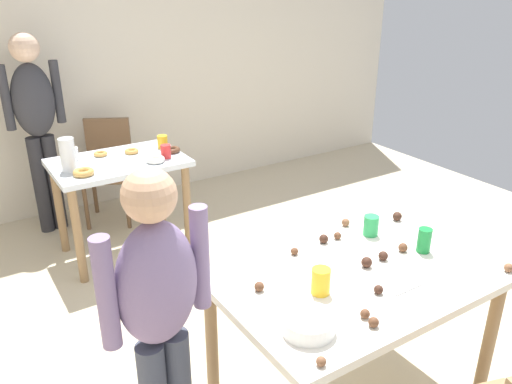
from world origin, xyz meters
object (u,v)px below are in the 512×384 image
(chair_far_table, at_px, (108,164))
(mixing_bowl, at_px, (308,324))
(person_girl_near, at_px, (160,313))
(dining_table_far, at_px, (120,177))
(soda_can, at_px, (424,240))
(dining_table_near, at_px, (355,292))
(pitcher_far, at_px, (68,155))
(person_adult_far, at_px, (36,117))

(chair_far_table, bearing_deg, mixing_bowl, -92.89)
(person_girl_near, bearing_deg, dining_table_far, 75.78)
(person_girl_near, distance_m, soda_can, 1.32)
(soda_can, bearing_deg, person_girl_near, 174.91)
(chair_far_table, bearing_deg, dining_table_near, -84.20)
(soda_can, height_order, pitcher_far, pitcher_far)
(dining_table_near, height_order, chair_far_table, chair_far_table)
(dining_table_far, height_order, mixing_bowl, mixing_bowl)
(person_adult_far, bearing_deg, dining_table_near, -74.25)
(pitcher_far, bearing_deg, person_adult_far, 93.50)
(chair_far_table, bearing_deg, dining_table_far, -99.70)
(chair_far_table, distance_m, pitcher_far, 0.92)
(dining_table_far, distance_m, mixing_bowl, 2.30)
(dining_table_near, distance_m, soda_can, 0.44)
(dining_table_far, distance_m, chair_far_table, 0.69)
(dining_table_near, bearing_deg, chair_far_table, 95.80)
(person_adult_far, height_order, pitcher_far, person_adult_far)
(person_adult_far, height_order, soda_can, person_adult_far)
(dining_table_near, relative_size, chair_far_table, 1.43)
(dining_table_near, relative_size, mixing_bowl, 6.05)
(mixing_bowl, height_order, soda_can, soda_can)
(person_adult_far, bearing_deg, mixing_bowl, -83.17)
(chair_far_table, xyz_separation_m, person_adult_far, (-0.51, 0.03, 0.48))
(mixing_bowl, bearing_deg, person_girl_near, 147.89)
(soda_can, xyz_separation_m, pitcher_far, (-1.16, 2.09, 0.05))
(person_girl_near, distance_m, pitcher_far, 1.97)
(mixing_bowl, bearing_deg, chair_far_table, 87.11)
(dining_table_far, bearing_deg, soda_can, -69.02)
(dining_table_far, xyz_separation_m, person_girl_near, (-0.51, -2.00, 0.22))
(mixing_bowl, xyz_separation_m, soda_can, (0.85, 0.18, 0.03))
(dining_table_far, relative_size, person_girl_near, 0.67)
(person_girl_near, bearing_deg, mixing_bowl, -32.11)
(soda_can, bearing_deg, person_adult_far, 113.14)
(dining_table_near, xyz_separation_m, chair_far_table, (-0.28, 2.76, -0.16))
(chair_far_table, relative_size, person_adult_far, 0.54)
(dining_table_far, height_order, soda_can, soda_can)
(dining_table_near, bearing_deg, pitcher_far, 109.83)
(chair_far_table, distance_m, person_adult_far, 0.70)
(person_adult_far, height_order, mixing_bowl, person_adult_far)
(mixing_bowl, bearing_deg, dining_table_near, 24.76)
(chair_far_table, xyz_separation_m, soda_can, (0.70, -2.78, 0.31))
(dining_table_far, bearing_deg, mixing_bowl, -90.87)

